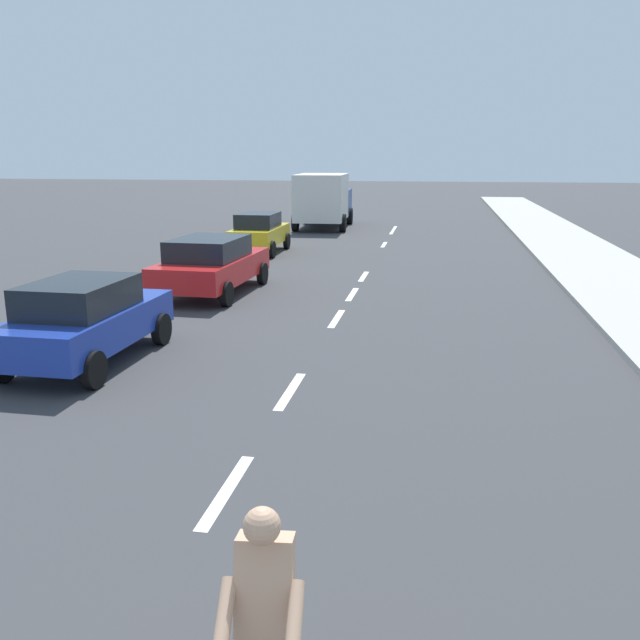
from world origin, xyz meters
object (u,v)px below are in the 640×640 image
object	(u,v)px
parked_car_blue	(85,319)
delivery_truck	(324,199)
parked_car_yellow	(259,232)
parked_car_red	(211,263)

from	to	relation	value
parked_car_blue	delivery_truck	bearing A→B (deg)	90.07
parked_car_blue	parked_car_yellow	distance (m)	14.51
parked_car_blue	parked_car_yellow	size ratio (longest dim) A/B	1.05
parked_car_yellow	delivery_truck	size ratio (longest dim) A/B	0.60
delivery_truck	parked_car_blue	bearing A→B (deg)	-93.24
parked_car_yellow	delivery_truck	xyz separation A→B (m)	(0.91, 9.62, 0.67)
parked_car_blue	parked_car_red	bearing A→B (deg)	89.28
parked_car_red	delivery_truck	xyz separation A→B (m)	(0.15, 17.57, 0.66)
delivery_truck	parked_car_red	bearing A→B (deg)	-92.94
parked_car_yellow	delivery_truck	bearing A→B (deg)	84.21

